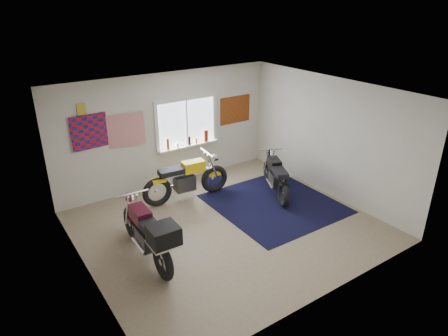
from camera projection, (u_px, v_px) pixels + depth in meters
ground at (227, 226)px, 8.04m from camera, size 5.50×5.50×0.00m
room_shell at (228, 150)px, 7.38m from camera, size 5.50×5.50×5.50m
navy_rug at (274, 204)px, 8.88m from camera, size 2.52×2.62×0.01m
window_assembly at (187, 126)px, 9.62m from camera, size 1.66×0.17×1.26m
oil_bottles at (194, 139)px, 9.78m from camera, size 1.16×0.09×0.30m
flag_display at (81, 109)px, 8.08m from camera, size 1.60×0.10×1.17m
triumph_poster at (235, 110)px, 10.30m from camera, size 0.90×0.03×0.70m
yellow_triumph at (186, 180)px, 8.95m from camera, size 2.08×0.62×1.05m
black_chrome_bike at (276, 177)px, 9.20m from camera, size 0.90×1.71×0.94m
maroon_tourer at (149, 234)px, 6.77m from camera, size 0.62×2.06×1.05m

